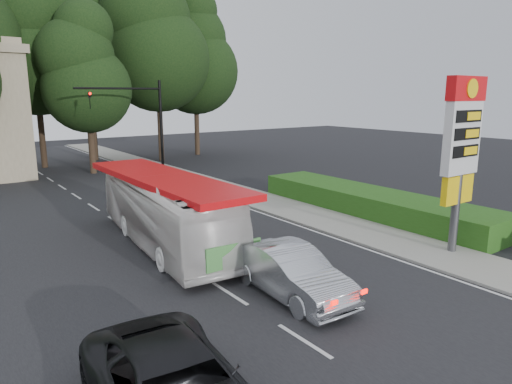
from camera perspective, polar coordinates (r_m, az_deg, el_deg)
ground at (r=12.00m, az=7.70°, el=-19.02°), size 120.00×120.00×0.00m
road_surface at (r=21.54m, az=-14.99°, el=-5.00°), size 14.00×80.00×0.02m
sidewalk_right at (r=25.66m, az=2.94°, el=-1.74°), size 3.00×80.00×0.12m
hedge at (r=24.84m, az=14.22°, el=-1.29°), size 3.00×14.00×1.20m
gas_station_pylon at (r=18.97m, az=24.34°, el=5.77°), size 2.10×0.45×6.85m
traffic_signal_mast at (r=33.92m, az=-13.88°, el=9.18°), size 6.10×0.35×7.20m
monument at (r=37.71m, az=-28.50°, el=9.00°), size 3.00×3.00×10.05m
tree_center_right at (r=43.39m, az=-26.20°, el=17.29°), size 9.24×9.24×18.15m
tree_east_near at (r=46.39m, az=-20.21°, el=15.68°), size 8.12×8.12×15.95m
tree_east_mid at (r=44.56m, az=-12.35°, el=18.47°), size 9.52×9.52×18.70m
tree_far_east at (r=48.46m, az=-7.65°, el=16.90°), size 8.68×8.68×17.05m
tree_monument_right at (r=38.40m, az=-20.48°, el=14.06°), size 6.72×6.72×13.20m
transit_bus at (r=19.26m, az=-11.31°, el=-2.30°), size 3.55×10.80×2.95m
sedan_silver at (r=14.41m, az=4.39°, el=-9.94°), size 1.95×4.85×1.57m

